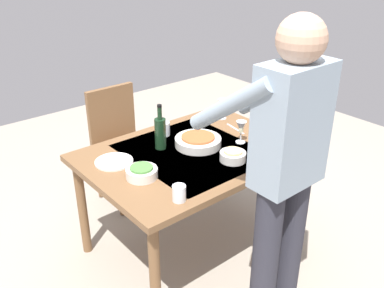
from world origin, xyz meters
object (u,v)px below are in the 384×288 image
wine_glass_right (222,105)px  serving_bowl_pasta (198,141)px  dining_table (192,162)px  chair_near (119,137)px  side_bowl_bread (233,156)px  person_server (284,166)px  wine_glass_left (241,128)px  water_cup_far_left (271,131)px  side_bowl_salad (142,172)px  dinner_plate_near (114,162)px  water_cup_near_right (265,147)px  water_cup_far_right (165,129)px  wine_bottle (160,132)px  water_cup_near_left (179,193)px

wine_glass_right → serving_bowl_pasta: bearing=28.3°
dining_table → chair_near: chair_near is taller
dining_table → side_bowl_bread: (-0.11, 0.25, 0.11)m
serving_bowl_pasta → side_bowl_bread: same height
person_server → wine_glass_left: 0.74m
dining_table → water_cup_far_left: size_ratio=12.53×
chair_near → wine_glass_right: chair_near is taller
wine_glass_left → chair_near: bearing=-70.1°
serving_bowl_pasta → side_bowl_salad: size_ratio=1.67×
person_server → dinner_plate_near: bearing=-65.6°
wine_glass_right → person_server: bearing=61.4°
water_cup_near_right → water_cup_far_right: same height
dining_table → side_bowl_salad: size_ratio=7.42×
chair_near → person_server: 1.67m
serving_bowl_pasta → water_cup_far_left: bearing=153.3°
water_cup_near_right → wine_bottle: bearing=-46.6°
wine_glass_right → water_cup_far_right: wine_glass_right is taller
wine_bottle → dinner_plate_near: (0.33, -0.02, -0.10)m
chair_near → water_cup_far_left: size_ratio=8.54×
side_bowl_salad → dinner_plate_near: 0.26m
chair_near → serving_bowl_pasta: 0.87m
wine_bottle → water_cup_near_right: 0.66m
water_cup_near_left → water_cup_far_right: size_ratio=0.94×
dining_table → serving_bowl_pasta: bearing=-156.3°
water_cup_near_right → side_bowl_salad: (0.76, -0.25, -0.01)m
wine_glass_left → side_bowl_salad: (0.75, -0.04, -0.07)m
side_bowl_bread → dinner_plate_near: (0.57, -0.44, -0.03)m
wine_bottle → side_bowl_salad: (0.30, 0.23, -0.08)m
side_bowl_bread → dinner_plate_near: side_bowl_bread is taller
wine_glass_left → dinner_plate_near: wine_glass_left is taller
dining_table → wine_bottle: bearing=-52.5°
wine_glass_right → water_cup_far_left: (-0.01, 0.46, -0.05)m
wine_bottle → water_cup_near_left: 0.62m
dining_table → chair_near: (0.03, -0.87, -0.13)m
wine_glass_left → water_cup_near_left: bearing=20.9°
side_bowl_bread → dinner_plate_near: bearing=-37.4°
chair_near → water_cup_far_right: size_ratio=9.80×
chair_near → wine_bottle: size_ratio=3.07×
wine_bottle → side_bowl_salad: wine_bottle is taller
serving_bowl_pasta → dinner_plate_near: serving_bowl_pasta is taller
water_cup_near_right → side_bowl_bread: bearing=-16.3°
wine_bottle → wine_glass_left: (-0.45, 0.27, -0.01)m
chair_near → wine_glass_right: bearing=132.2°
dining_table → serving_bowl_pasta: 0.14m
serving_bowl_pasta → wine_glass_right: bearing=-151.7°
water_cup_near_right → chair_near: bearing=-73.3°
water_cup_far_right → side_bowl_bread: water_cup_far_right is taller
water_cup_near_right → serving_bowl_pasta: size_ratio=0.31×
wine_bottle → water_cup_near_left: bearing=62.8°
wine_glass_left → side_bowl_salad: wine_glass_left is taller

